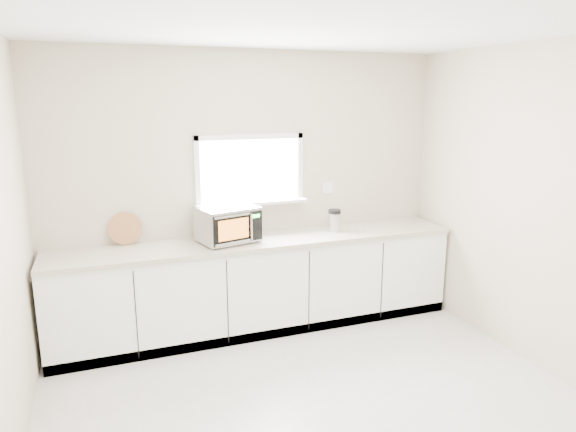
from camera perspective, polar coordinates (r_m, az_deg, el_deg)
name	(u,v)px	position (r m, az deg, el deg)	size (l,w,h in m)	color
ground	(333,425)	(3.90, 5.00, -22.17)	(4.00, 4.00, 0.00)	beige
back_wall	(250,188)	(5.14, -4.25, 3.09)	(4.00, 0.17, 2.70)	beige
cabinets	(260,285)	(5.11, -3.15, -7.71)	(3.92, 0.60, 0.88)	white
countertop	(260,241)	(4.95, -3.18, -2.77)	(3.92, 0.64, 0.04)	beige
microwave	(228,224)	(4.83, -6.68, -0.86)	(0.60, 0.52, 0.34)	black
knife_block	(237,230)	(4.78, -5.72, -1.57)	(0.15, 0.23, 0.30)	#422C17
cutting_board	(125,229)	(4.95, -17.63, -1.34)	(0.30, 0.30, 0.02)	#B07C44
coffee_grinder	(334,220)	(5.22, 5.17, -0.47)	(0.15, 0.15, 0.23)	#B8BBC0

